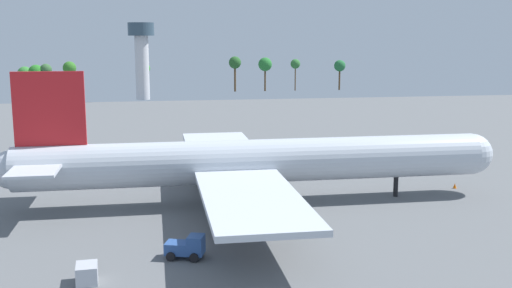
% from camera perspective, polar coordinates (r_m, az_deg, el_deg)
% --- Properties ---
extents(ground_plane, '(286.71, 286.71, 0.00)m').
position_cam_1_polar(ground_plane, '(87.39, -0.00, -5.54)').
color(ground_plane, slate).
extents(cargo_airplane, '(71.68, 60.45, 19.04)m').
position_cam_1_polar(cargo_airplane, '(85.89, -0.31, -1.70)').
color(cargo_airplane, silver).
rests_on(cargo_airplane, ground_plane).
extents(pushback_tractor, '(4.53, 3.96, 2.50)m').
position_cam_1_polar(pushback_tractor, '(115.86, -10.71, -1.18)').
color(pushback_tractor, '#333338').
rests_on(pushback_tractor, ground_plane).
extents(catering_truck, '(4.54, 3.49, 2.57)m').
position_cam_1_polar(catering_truck, '(66.34, -6.51, -9.59)').
color(catering_truck, '#2D5193').
rests_on(catering_truck, ground_plane).
extents(cargo_container_fore, '(2.21, 2.84, 1.83)m').
position_cam_1_polar(cargo_container_fore, '(62.14, -15.63, -11.65)').
color(cargo_container_fore, '#B7BCC6').
rests_on(cargo_container_fore, ground_plane).
extents(safety_cone_nose, '(0.57, 0.57, 0.82)m').
position_cam_1_polar(safety_cone_nose, '(100.39, 18.20, -3.75)').
color(safety_cone_nose, orange).
rests_on(safety_cone_nose, ground_plane).
extents(control_tower, '(9.72, 9.72, 28.64)m').
position_cam_1_polar(control_tower, '(232.85, -10.71, 8.54)').
color(control_tower, silver).
rests_on(control_tower, ground_plane).
extents(tree_line_backdrop, '(139.00, 6.29, 15.13)m').
position_cam_1_polar(tree_line_backdrop, '(260.86, -9.98, 7.01)').
color(tree_line_backdrop, '#51381E').
rests_on(tree_line_backdrop, ground_plane).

